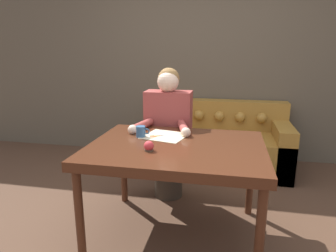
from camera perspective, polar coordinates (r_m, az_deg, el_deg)
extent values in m
plane|color=#4C3323|center=(2.55, 0.14, -20.10)|extent=(16.00, 16.00, 0.00)
cube|color=brown|center=(4.07, 5.80, 12.29)|extent=(8.00, 0.06, 2.60)
cube|color=#472314|center=(2.25, 1.63, -4.39)|extent=(1.30, 1.00, 0.07)
cylinder|color=#472314|center=(2.21, -16.51, -16.24)|extent=(0.06, 0.06, 0.69)
cylinder|color=#472314|center=(2.00, 17.06, -19.71)|extent=(0.06, 0.06, 0.69)
cylinder|color=#472314|center=(2.93, -8.44, -7.88)|extent=(0.06, 0.06, 0.69)
cylinder|color=#472314|center=(2.78, 15.45, -9.54)|extent=(0.06, 0.06, 0.69)
cube|color=olive|center=(3.78, 9.39, -4.69)|extent=(1.69, 0.83, 0.44)
cube|color=olive|center=(3.97, 9.81, 2.25)|extent=(1.69, 0.22, 0.37)
cube|color=olive|center=(3.85, -1.69, -2.90)|extent=(0.20, 0.83, 0.60)
cube|color=olive|center=(3.81, 20.70, -4.05)|extent=(0.20, 0.83, 0.60)
sphere|color=olive|center=(3.89, 2.15, 2.21)|extent=(0.13, 0.13, 0.13)
sphere|color=olive|center=(3.86, 5.92, 2.04)|extent=(0.13, 0.13, 0.13)
sphere|color=olive|center=(3.85, 9.74, 1.85)|extent=(0.13, 0.13, 0.13)
sphere|color=olive|center=(3.85, 13.58, 1.66)|extent=(0.13, 0.13, 0.13)
sphere|color=olive|center=(3.87, 17.39, 1.46)|extent=(0.13, 0.13, 0.13)
cube|color=white|center=(3.62, 11.92, -2.02)|extent=(0.26, 0.19, 0.00)
cylinder|color=#33281E|center=(3.04, 0.08, -8.96)|extent=(0.28, 0.28, 0.48)
cube|color=#993D38|center=(2.88, 0.09, 0.83)|extent=(0.44, 0.22, 0.59)
sphere|color=beige|center=(2.79, 0.01, 8.43)|extent=(0.20, 0.20, 0.20)
sphere|color=olive|center=(2.82, 0.13, 8.99)|extent=(0.20, 0.20, 0.20)
cylinder|color=#993D38|center=(2.66, -4.98, 0.12)|extent=(0.14, 0.32, 0.07)
sphere|color=beige|center=(2.53, -6.76, -0.68)|extent=(0.08, 0.08, 0.08)
cylinder|color=#993D38|center=(2.58, 2.95, -0.28)|extent=(0.15, 0.32, 0.07)
sphere|color=beige|center=(2.43, 3.42, -1.23)|extent=(0.08, 0.08, 0.08)
cube|color=beige|center=(2.45, -0.58, -1.88)|extent=(0.39, 0.38, 0.00)
cube|color=silver|center=(2.47, -0.29, -1.71)|extent=(0.09, 0.08, 0.00)
cube|color=#D1511E|center=(2.43, -2.12, -1.99)|extent=(0.06, 0.05, 0.00)
torus|color=#D1511E|center=(2.42, -2.85, -2.11)|extent=(0.04, 0.04, 0.01)
cube|color=silver|center=(2.46, -0.15, -1.83)|extent=(0.10, 0.05, 0.00)
cube|color=#D1511E|center=(2.45, -2.20, -1.92)|extent=(0.07, 0.03, 0.00)
torus|color=#D1511E|center=(2.44, -3.02, -1.95)|extent=(0.04, 0.04, 0.01)
cylinder|color=silver|center=(2.45, -1.39, -1.88)|extent=(0.01, 0.01, 0.01)
cylinder|color=#335B84|center=(2.43, -5.21, -1.06)|extent=(0.08, 0.08, 0.09)
torus|color=#335B84|center=(2.41, -4.08, -1.02)|extent=(0.05, 0.01, 0.05)
cylinder|color=#4C3828|center=(2.10, -3.65, -4.57)|extent=(0.06, 0.06, 0.01)
sphere|color=red|center=(2.10, -3.66, -3.78)|extent=(0.07, 0.07, 0.07)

